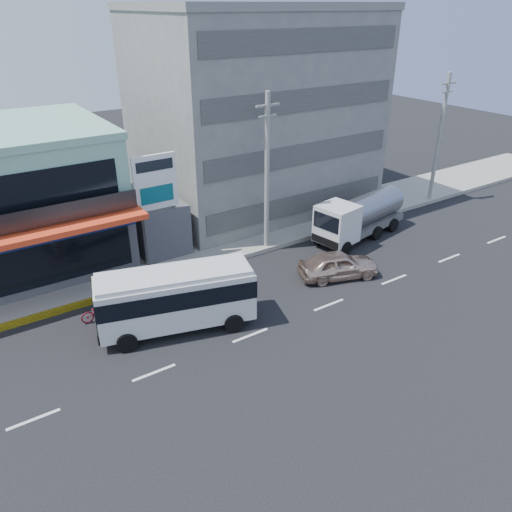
{
  "coord_description": "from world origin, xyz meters",
  "views": [
    {
      "loc": [
        -10.67,
        -16.75,
        14.41
      ],
      "look_at": [
        2.54,
        3.36,
        2.2
      ],
      "focal_mm": 35.0,
      "sensor_mm": 36.0,
      "label": 1
    }
  ],
  "objects": [
    {
      "name": "utility_pole_near",
      "position": [
        6.0,
        7.4,
        5.15
      ],
      "size": [
        1.6,
        0.3,
        10.0
      ],
      "color": "#999993",
      "rests_on": "ground"
    },
    {
      "name": "ground",
      "position": [
        0.0,
        0.0,
        0.0
      ],
      "size": [
        120.0,
        120.0,
        0.0
      ],
      "primitive_type": "plane",
      "color": "black",
      "rests_on": "ground"
    },
    {
      "name": "gap_structure",
      "position": [
        0.0,
        12.0,
        1.75
      ],
      "size": [
        3.0,
        6.0,
        3.5
      ],
      "primitive_type": "cube",
      "color": "#424347",
      "rests_on": "ground"
    },
    {
      "name": "concrete_building",
      "position": [
        10.0,
        15.0,
        7.0
      ],
      "size": [
        16.0,
        12.0,
        14.0
      ],
      "primitive_type": "cube",
      "color": "gray",
      "rests_on": "ground"
    },
    {
      "name": "minibus",
      "position": [
        -2.63,
        2.53,
        1.87
      ],
      "size": [
        7.86,
        4.31,
        3.14
      ],
      "color": "silver",
      "rests_on": "ground"
    },
    {
      "name": "utility_pole_far",
      "position": [
        22.0,
        7.4,
        5.15
      ],
      "size": [
        1.6,
        0.3,
        10.0
      ],
      "color": "#999993",
      "rests_on": "ground"
    },
    {
      "name": "sidewalk",
      "position": [
        5.0,
        9.5,
        0.15
      ],
      "size": [
        70.0,
        5.0,
        0.3
      ],
      "primitive_type": "cube",
      "color": "gray",
      "rests_on": "ground"
    },
    {
      "name": "sedan",
      "position": [
        7.44,
        2.07,
        0.8
      ],
      "size": [
        5.04,
        3.32,
        1.6
      ],
      "primitive_type": "imported",
      "rotation": [
        0.0,
        0.0,
        1.24
      ],
      "color": "beige",
      "rests_on": "ground"
    },
    {
      "name": "motorcycle_rider",
      "position": [
        -5.63,
        5.39,
        0.81
      ],
      "size": [
        1.92,
        0.69,
        2.45
      ],
      "color": "#540C18",
      "rests_on": "ground"
    },
    {
      "name": "satellite_dish",
      "position": [
        0.0,
        11.0,
        3.58
      ],
      "size": [
        1.5,
        1.5,
        0.15
      ],
      "primitive_type": "cylinder",
      "color": "slate",
      "rests_on": "gap_structure"
    },
    {
      "name": "billboard",
      "position": [
        -0.5,
        9.2,
        4.93
      ],
      "size": [
        2.6,
        0.18,
        6.9
      ],
      "color": "gray",
      "rests_on": "ground"
    },
    {
      "name": "tanker_truck",
      "position": [
        12.22,
        5.51,
        1.59
      ],
      "size": [
        7.81,
        3.54,
        2.97
      ],
      "color": "silver",
      "rests_on": "ground"
    },
    {
      "name": "shop_building",
      "position": [
        -8.0,
        13.95,
        4.0
      ],
      "size": [
        12.4,
        11.7,
        8.0
      ],
      "color": "#424347",
      "rests_on": "ground"
    }
  ]
}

